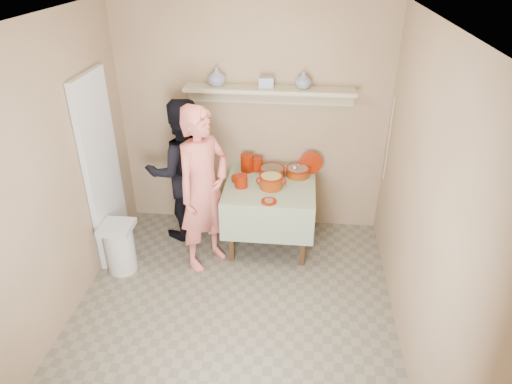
# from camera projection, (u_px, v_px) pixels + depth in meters

# --- Properties ---
(ground) EXTENTS (3.50, 3.50, 0.00)m
(ground) POSITION_uv_depth(u_px,v_px,m) (231.00, 320.00, 4.21)
(ground) COLOR #736C5A
(ground) RESTS_ON ground
(tile_panel) EXTENTS (0.06, 0.70, 2.00)m
(tile_panel) POSITION_uv_depth(u_px,v_px,m) (102.00, 170.00, 4.68)
(tile_panel) COLOR silver
(tile_panel) RESTS_ON ground
(plate_stack_a) EXTENTS (0.15, 0.15, 0.20)m
(plate_stack_a) POSITION_uv_depth(u_px,v_px,m) (247.00, 163.00, 5.16)
(plate_stack_a) COLOR #741000
(plate_stack_a) RESTS_ON serving_table
(plate_stack_b) EXTENTS (0.13, 0.13, 0.16)m
(plate_stack_b) POSITION_uv_depth(u_px,v_px,m) (257.00, 164.00, 5.19)
(plate_stack_b) COLOR #741000
(plate_stack_b) RESTS_ON serving_table
(bowl_stack) EXTENTS (0.14, 0.14, 0.14)m
(bowl_stack) POSITION_uv_depth(u_px,v_px,m) (241.00, 181.00, 4.84)
(bowl_stack) COLOR #741000
(bowl_stack) RESTS_ON serving_table
(empty_bowl) EXTENTS (0.17, 0.17, 0.05)m
(empty_bowl) POSITION_uv_depth(u_px,v_px,m) (239.00, 178.00, 4.99)
(empty_bowl) COLOR #741000
(empty_bowl) RESTS_ON serving_table
(propped_lid) EXTENTS (0.26, 0.07, 0.26)m
(propped_lid) POSITION_uv_depth(u_px,v_px,m) (311.00, 163.00, 5.12)
(propped_lid) COLOR #741000
(propped_lid) RESTS_ON serving_table
(vase_right) EXTENTS (0.21, 0.21, 0.18)m
(vase_right) POSITION_uv_depth(u_px,v_px,m) (303.00, 80.00, 4.70)
(vase_right) COLOR navy
(vase_right) RESTS_ON wall_shelf
(vase_left) EXTENTS (0.26, 0.26, 0.20)m
(vase_left) POSITION_uv_depth(u_px,v_px,m) (217.00, 77.00, 4.78)
(vase_left) COLOR navy
(vase_left) RESTS_ON wall_shelf
(ceramic_box) EXTENTS (0.16, 0.12, 0.11)m
(ceramic_box) POSITION_uv_depth(u_px,v_px,m) (266.00, 82.00, 4.74)
(ceramic_box) COLOR navy
(ceramic_box) RESTS_ON wall_shelf
(person_cook) EXTENTS (0.71, 0.77, 1.76)m
(person_cook) POSITION_uv_depth(u_px,v_px,m) (204.00, 190.00, 4.57)
(person_cook) COLOR #DC6A5F
(person_cook) RESTS_ON ground
(person_helper) EXTENTS (1.00, 0.91, 1.65)m
(person_helper) POSITION_uv_depth(u_px,v_px,m) (182.00, 171.00, 5.07)
(person_helper) COLOR black
(person_helper) RESTS_ON ground
(room_shell) EXTENTS (3.04, 3.54, 2.62)m
(room_shell) POSITION_uv_depth(u_px,v_px,m) (226.00, 163.00, 3.43)
(room_shell) COLOR tan
(room_shell) RESTS_ON ground
(serving_table) EXTENTS (0.97, 0.97, 0.76)m
(serving_table) POSITION_uv_depth(u_px,v_px,m) (270.00, 194.00, 4.99)
(serving_table) COLOR #4C2D16
(serving_table) RESTS_ON ground
(cazuela_meat_a) EXTENTS (0.30, 0.30, 0.10)m
(cazuela_meat_a) POSITION_uv_depth(u_px,v_px,m) (272.00, 171.00, 5.07)
(cazuela_meat_a) COLOR maroon
(cazuela_meat_a) RESTS_ON serving_table
(cazuela_meat_b) EXTENTS (0.28, 0.28, 0.10)m
(cazuela_meat_b) POSITION_uv_depth(u_px,v_px,m) (298.00, 171.00, 5.07)
(cazuela_meat_b) COLOR maroon
(cazuela_meat_b) RESTS_ON serving_table
(ladle) EXTENTS (0.08, 0.26, 0.19)m
(ladle) POSITION_uv_depth(u_px,v_px,m) (295.00, 168.00, 5.03)
(ladle) COLOR silver
(ladle) RESTS_ON cazuela_meat_b
(cazuela_rice) EXTENTS (0.33, 0.25, 0.14)m
(cazuela_rice) POSITION_uv_depth(u_px,v_px,m) (271.00, 181.00, 4.82)
(cazuela_rice) COLOR maroon
(cazuela_rice) RESTS_ON serving_table
(front_plate) EXTENTS (0.16, 0.16, 0.03)m
(front_plate) POSITION_uv_depth(u_px,v_px,m) (269.00, 201.00, 4.59)
(front_plate) COLOR #741000
(front_plate) RESTS_ON serving_table
(wall_shelf) EXTENTS (1.80, 0.25, 0.21)m
(wall_shelf) POSITION_uv_depth(u_px,v_px,m) (270.00, 91.00, 4.82)
(wall_shelf) COLOR #BBB18B
(wall_shelf) RESTS_ON room_shell
(trash_bin) EXTENTS (0.32, 0.32, 0.56)m
(trash_bin) POSITION_uv_depth(u_px,v_px,m) (120.00, 247.00, 4.73)
(trash_bin) COLOR silver
(trash_bin) RESTS_ON ground
(electrical_cord) EXTENTS (0.01, 0.05, 0.90)m
(electrical_cord) POSITION_uv_depth(u_px,v_px,m) (389.00, 140.00, 4.76)
(electrical_cord) COLOR silver
(electrical_cord) RESTS_ON wall_shelf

